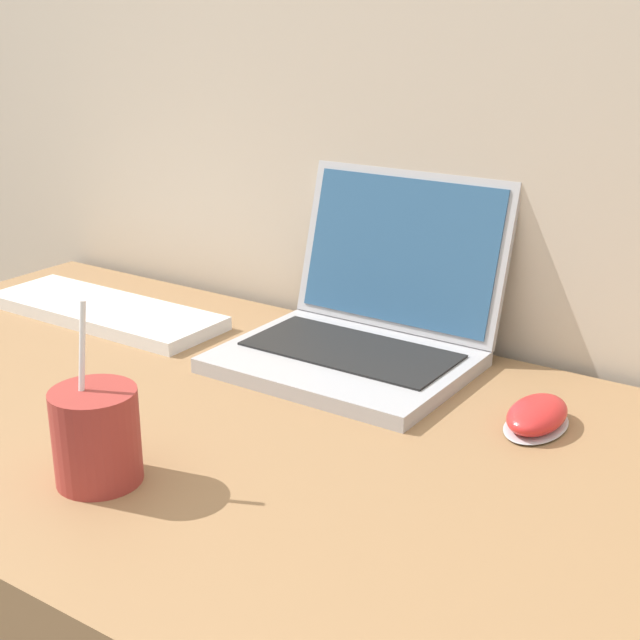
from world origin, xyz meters
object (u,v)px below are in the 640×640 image
(drink_cup, at_px, (96,434))
(laptop, at_px, (365,321))
(external_keyboard, at_px, (105,311))
(computer_mouse, at_px, (537,416))

(drink_cup, bearing_deg, laptop, 84.00)
(drink_cup, relative_size, external_keyboard, 0.47)
(laptop, xyz_separation_m, computer_mouse, (0.28, -0.08, -0.04))
(laptop, distance_m, external_keyboard, 0.43)
(laptop, distance_m, drink_cup, 0.44)
(external_keyboard, bearing_deg, computer_mouse, 0.74)
(laptop, bearing_deg, external_keyboard, -168.46)
(drink_cup, xyz_separation_m, external_keyboard, (-0.37, 0.35, -0.04))
(laptop, relative_size, computer_mouse, 2.90)
(laptop, xyz_separation_m, drink_cup, (-0.05, -0.44, -0.00))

